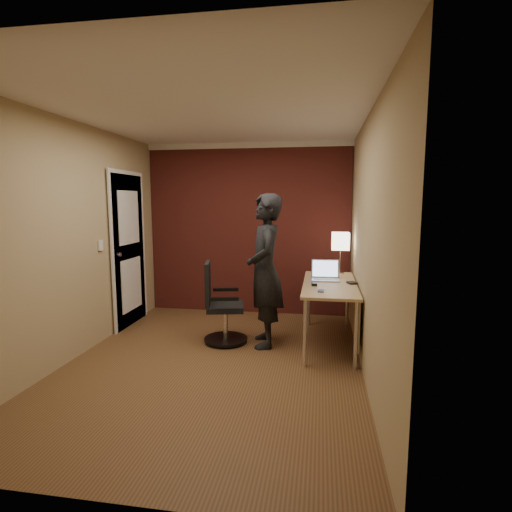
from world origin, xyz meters
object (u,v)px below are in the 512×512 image
Objects in this scene: phone at (321,291)px; wallet at (352,283)px; mouse at (314,284)px; person at (265,271)px; laptop at (325,274)px; desk_lamp at (340,242)px; desk at (336,294)px; office_chair at (220,308)px.

phone is 0.57m from wallet.
mouse is 0.58m from person.
wallet is at bearing -35.21° from laptop.
mouse is 0.91× the size of wallet.
laptop is 2.95× the size of phone.
phone is (-0.24, -1.08, -0.41)m from desk_lamp.
desk_lamp is at bearing 83.98° from desk.
person is (-0.81, -0.13, 0.27)m from desk.
desk is 0.83m from desk_lamp.
phone is 1.24m from office_chair.
desk is 0.22m from wallet.
person is (-0.63, 0.32, 0.14)m from phone.
mouse is (-0.12, -0.38, -0.05)m from laptop.
mouse is 0.11× the size of office_chair.
phone is at bearing 51.20° from person.
person reaches higher than desk_lamp.
phone is 0.12× the size of office_chair.
mouse reaches higher than wallet.
laptop is at bearing -114.10° from desk_lamp.
person reaches higher than wallet.
wallet is at bearing -1.84° from desk.
desk is at bearing 6.24° from office_chair.
laptop is at bearing 104.16° from person.
desk is 1.36m from office_chair.
office_chair is 0.70m from person.
laptop is 0.77m from person.
office_chair reaches higher than desk.
phone is at bearing -94.47° from laptop.
mouse is 0.45m from wallet.
laptop is at bearing 120.81° from desk.
office_chair is at bearing -100.80° from person.
desk is 0.50m from phone.
desk is at bearing 71.43° from phone.
person is at bearing -170.62° from desk.
mouse is 0.87× the size of phone.
mouse is at bearing -145.24° from desk.
office_chair is at bearing 175.85° from mouse.
laptop is 0.19× the size of person.
laptop is at bearing 144.79° from wallet.
mouse is at bearing 74.00° from person.
phone is (-0.17, -0.45, 0.13)m from desk.
desk is at bearing 87.21° from person.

